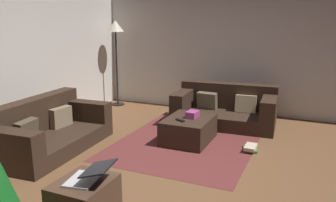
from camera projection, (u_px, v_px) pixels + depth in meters
The scene contains 11 objects.
ground_plane at pixel (195, 177), 4.00m from camera, with size 6.40×6.40×0.00m, color brown.
corner_partition at pixel (250, 48), 6.49m from camera, with size 0.12×6.40×2.60m, color silver.
couch_left at pixel (47, 131), 4.81m from camera, with size 1.87×1.01×0.73m.
couch_right at pixel (225, 109), 6.02m from camera, with size 1.04×1.81×0.70m.
ottoman at pixel (189, 130), 5.15m from camera, with size 0.86×0.66×0.37m, color #332319.
gift_box at pixel (192, 114), 5.12m from camera, with size 0.21×0.15×0.10m, color #B23F8C.
tv_remote at pixel (180, 120), 4.96m from camera, with size 0.05×0.16×0.02m, color black.
laptop at pixel (89, 175), 2.83m from camera, with size 0.38×0.43×0.17m.
book_stack at pixel (250, 148), 4.79m from camera, with size 0.31×0.23×0.09m.
corner_lamp at pixel (115, 33), 7.08m from camera, with size 0.36×0.36×1.83m.
area_rug at pixel (189, 141), 5.19m from camera, with size 2.60×2.00×0.01m, color brown.
Camera 1 is at (-3.50, -1.19, 1.81)m, focal length 35.84 mm.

